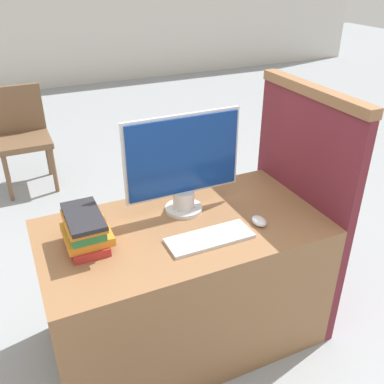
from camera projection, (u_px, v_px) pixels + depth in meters
name	position (u px, v px, depth m)	size (l,w,h in m)	color
desk	(184.00, 284.00, 2.20)	(1.35, 0.73, 0.72)	#8C603D
carrel_divider	(299.00, 203.00, 2.33)	(0.07, 0.77, 1.31)	maroon
monitor	(183.00, 164.00, 2.04)	(0.59, 0.19, 0.50)	silver
keyboard	(210.00, 238.00, 1.93)	(0.40, 0.15, 0.02)	silver
mouse	(259.00, 221.00, 2.03)	(0.06, 0.09, 0.04)	silver
book_stack	(86.00, 230.00, 1.84)	(0.20, 0.28, 0.17)	#B72D28
far_chair	(22.00, 132.00, 3.73)	(0.44, 0.44, 0.88)	brown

